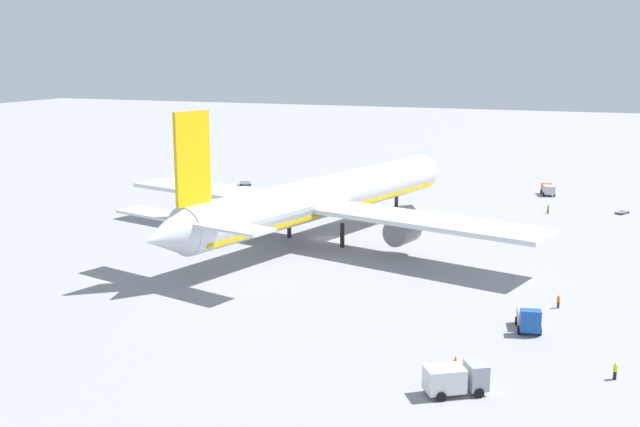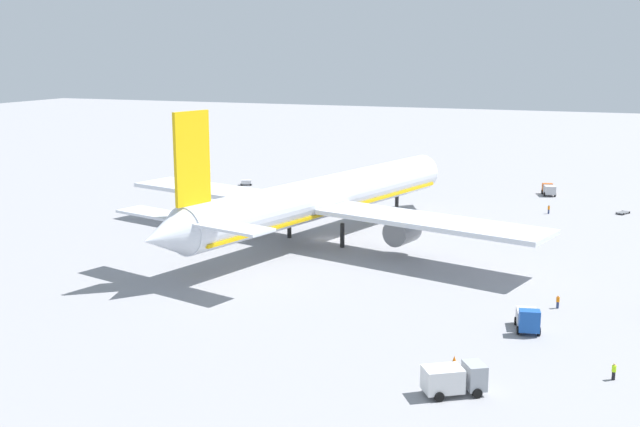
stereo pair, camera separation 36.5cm
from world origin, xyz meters
The scene contains 14 objects.
ground_plane centered at (0.00, 0.00, 0.00)m, with size 600.00×600.00×0.00m, color gray.
airliner centered at (-1.25, 0.40, 6.90)m, with size 74.72×75.95×22.66m.
service_truck_0 centered at (-50.96, -31.70, 1.53)m, with size 4.99×5.94×2.79m.
service_truck_1 centered at (53.96, -30.07, 1.29)m, with size 5.16×3.43×2.26m.
service_truck_2 centered at (-31.87, -35.90, 1.36)m, with size 5.09×3.27×2.83m.
baggage_cart_0 centered at (39.03, -45.06, 0.27)m, with size 3.52×2.62×0.40m.
baggage_cart_1 centered at (46.72, 17.20, 0.77)m, with size 3.07×2.39×1.41m.
baggage_cart_2 centered at (41.56, 35.73, 0.68)m, with size 2.42×3.29×1.22m.
ground_worker_0 centered at (-42.36, -45.00, 0.83)m, with size 0.52×0.52×1.64m.
ground_worker_1 centered at (33.96, -31.96, 0.85)m, with size 0.56×0.56×1.67m.
ground_worker_2 centered at (-22.77, -38.34, 0.82)m, with size 0.49×0.49×1.62m.
traffic_cone_0 centered at (43.47, 1.75, 0.28)m, with size 0.36×0.36×0.55m, color orange.
traffic_cone_1 centered at (-43.37, -30.21, 0.28)m, with size 0.36×0.36×0.55m, color orange.
traffic_cone_2 centered at (41.66, 13.13, 0.28)m, with size 0.36×0.36×0.55m, color orange.
Camera 1 is at (-115.78, -43.96, 30.15)m, focal length 43.61 mm.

